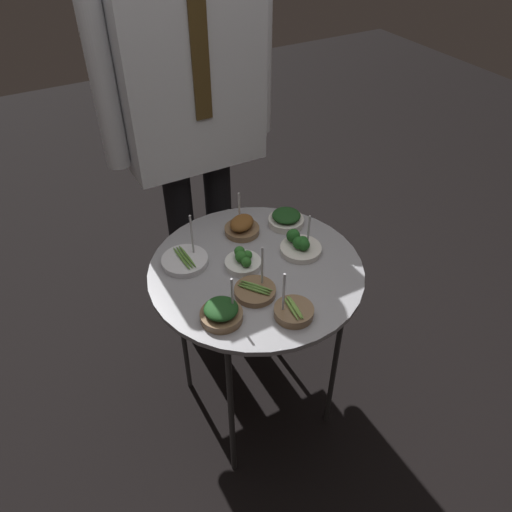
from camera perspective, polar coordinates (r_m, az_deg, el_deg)
ground_plane at (r=2.19m, az=-0.00°, el=-16.28°), size 8.00×8.00×0.00m
serving_cart at (r=1.66m, az=-0.00°, el=-2.73°), size 0.70×0.70×0.75m
bowl_broccoli_front_right at (r=1.62m, az=-1.50°, el=-0.58°), size 0.12×0.12×0.06m
bowl_asparagus_center at (r=1.65m, az=-8.12°, el=-0.49°), size 0.15×0.15×0.17m
bowl_asparagus_mid_left at (r=1.53m, az=-0.10°, el=-3.97°), size 0.13×0.13×0.16m
bowl_spinach_front_center at (r=1.80m, az=3.46°, el=4.26°), size 0.13×0.13×0.05m
bowl_spinach_far_rim at (r=1.44m, az=-3.98°, el=-6.45°), size 0.13×0.13×0.15m
bowl_broccoli_back_left at (r=1.68m, az=5.04°, el=1.22°), size 0.14×0.14×0.13m
bowl_roast_back_right at (r=1.76m, az=-1.62°, el=3.40°), size 0.13×0.12×0.14m
bowl_asparagus_mid_right at (r=1.46m, az=4.32°, el=-6.31°), size 0.12×0.12×0.16m
waiter_figure at (r=1.86m, az=-7.61°, el=17.64°), size 0.66×0.25×1.78m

